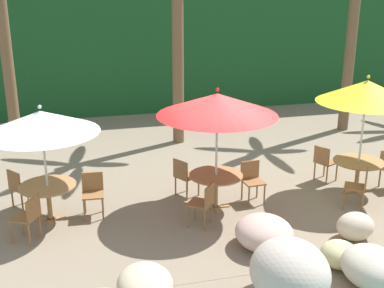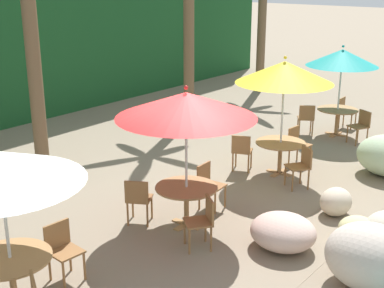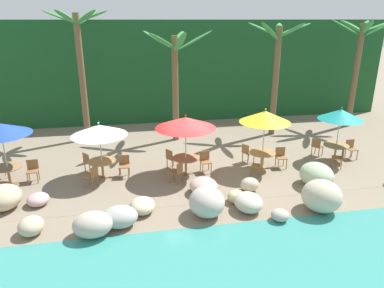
{
  "view_description": "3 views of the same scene",
  "coord_description": "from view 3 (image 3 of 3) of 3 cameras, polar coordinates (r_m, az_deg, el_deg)",
  "views": [
    {
      "loc": [
        -3.07,
        -9.03,
        4.5
      ],
      "look_at": [
        -0.7,
        0.27,
        1.31
      ],
      "focal_mm": 46.18,
      "sensor_mm": 36.0,
      "label": 1
    },
    {
      "loc": [
        -6.96,
        -5.58,
        4.34
      ],
      "look_at": [
        0.72,
        0.59,
        1.13
      ],
      "focal_mm": 49.92,
      "sensor_mm": 36.0,
      "label": 2
    },
    {
      "loc": [
        -2.47,
        -13.15,
        6.03
      ],
      "look_at": [
        0.08,
        0.53,
        1.08
      ],
      "focal_mm": 32.98,
      "sensor_mm": 36.0,
      "label": 3
    }
  ],
  "objects": [
    {
      "name": "foliage_backdrop",
      "position": [
        22.49,
        -4.26,
        11.77
      ],
      "size": [
        28.0,
        2.4,
        6.0
      ],
      "color": "#194C23",
      "rests_on": "ground"
    },
    {
      "name": "terrace_deck",
      "position": [
        14.67,
        0.06,
        -4.68
      ],
      "size": [
        18.0,
        5.2,
        0.01
      ],
      "color": "gray",
      "rests_on": "ground"
    },
    {
      "name": "chair_white_seaward",
      "position": [
        14.47,
        -10.92,
        -3.22
      ],
      "size": [
        0.45,
        0.46,
        0.87
      ],
      "color": "olive",
      "rests_on": "ground"
    },
    {
      "name": "chair_teal_inland",
      "position": [
        17.25,
        19.53,
        -0.26
      ],
      "size": [
        0.59,
        0.59,
        0.87
      ],
      "color": "olive",
      "rests_on": "ground"
    },
    {
      "name": "chair_yellow_left",
      "position": [
        14.39,
        10.8,
        -3.34
      ],
      "size": [
        0.59,
        0.59,
        0.87
      ],
      "color": "olive",
      "rests_on": "ground"
    },
    {
      "name": "chair_blue_seaward",
      "position": [
        15.1,
        -24.36,
        -3.71
      ],
      "size": [
        0.45,
        0.46,
        0.87
      ],
      "color": "olive",
      "rests_on": "ground"
    },
    {
      "name": "umbrella_white",
      "position": [
        13.98,
        -14.81,
        2.19
      ],
      "size": [
        2.16,
        2.16,
        2.33
      ],
      "color": "silver",
      "rests_on": "ground"
    },
    {
      "name": "palm_tree_third",
      "position": [
        19.3,
        13.58,
        12.69
      ],
      "size": [
        3.15,
        3.26,
        5.94
      ],
      "color": "brown",
      "rests_on": "ground"
    },
    {
      "name": "chair_white_left",
      "position": [
        13.79,
        -15.82,
        -4.81
      ],
      "size": [
        0.58,
        0.57,
        0.87
      ],
      "color": "olive",
      "rests_on": "ground"
    },
    {
      "name": "dining_table_blue",
      "position": [
        15.16,
        -27.62,
        -3.72
      ],
      "size": [
        1.1,
        1.1,
        0.74
      ],
      "color": "#A37547",
      "rests_on": "ground"
    },
    {
      "name": "chair_white_inland",
      "position": [
        15.12,
        -16.38,
        -2.68
      ],
      "size": [
        0.59,
        0.59,
        0.87
      ],
      "color": "olive",
      "rests_on": "ground"
    },
    {
      "name": "chair_red_left",
      "position": [
        13.62,
        -2.38,
        -4.35
      ],
      "size": [
        0.6,
        0.59,
        0.87
      ],
      "color": "olive",
      "rests_on": "ground"
    },
    {
      "name": "dining_table_red",
      "position": [
        14.3,
        -1.01,
        -2.69
      ],
      "size": [
        1.1,
        1.1,
        0.74
      ],
      "color": "#A37547",
      "rests_on": "ground"
    },
    {
      "name": "chair_red_seaward",
      "position": [
        14.63,
        2.15,
        -2.6
      ],
      "size": [
        0.45,
        0.46,
        0.87
      ],
      "color": "olive",
      "rests_on": "ground"
    },
    {
      "name": "chair_yellow_seaward",
      "position": [
        15.54,
        14.16,
        -1.85
      ],
      "size": [
        0.45,
        0.45,
        0.87
      ],
      "color": "olive",
      "rests_on": "ground"
    },
    {
      "name": "ground_plane",
      "position": [
        14.68,
        0.06,
        -4.69
      ],
      "size": [
        120.0,
        120.0,
        0.0
      ],
      "primitive_type": "plane",
      "color": "gray"
    },
    {
      "name": "chair_teal_left",
      "position": [
        16.23,
        22.77,
        -1.91
      ],
      "size": [
        0.57,
        0.57,
        0.87
      ],
      "color": "olive",
      "rests_on": "ground"
    },
    {
      "name": "palm_tree_fourth",
      "position": [
        22.41,
        25.35,
        13.09
      ],
      "size": [
        3.5,
        3.45,
        6.06
      ],
      "color": "brown",
      "rests_on": "ground"
    },
    {
      "name": "dining_table_yellow",
      "position": [
        15.14,
        11.31,
        -1.78
      ],
      "size": [
        1.1,
        1.1,
        0.74
      ],
      "color": "#A37547",
      "rests_on": "ground"
    },
    {
      "name": "rock_seawall",
      "position": [
        11.97,
        2.58,
        -8.54
      ],
      "size": [
        15.28,
        3.38,
        1.07
      ],
      "color": "#BCAF9D",
      "rests_on": "ground"
    },
    {
      "name": "chair_yellow_inland",
      "position": [
        15.69,
        8.88,
        -1.27
      ],
      "size": [
        0.56,
        0.55,
        0.87
      ],
      "color": "olive",
      "rests_on": "ground"
    },
    {
      "name": "chair_red_inland",
      "position": [
        14.9,
        -3.38,
        -2.2
      ],
      "size": [
        0.58,
        0.58,
        0.87
      ],
      "color": "olive",
      "rests_on": "ground"
    },
    {
      "name": "umbrella_yellow",
      "position": [
        14.63,
        11.74,
        4.35
      ],
      "size": [
        2.09,
        2.09,
        2.64
      ],
      "color": "silver",
      "rests_on": "ground"
    },
    {
      "name": "dining_table_teal",
      "position": [
        16.98,
        22.26,
        -0.55
      ],
      "size": [
        1.1,
        1.1,
        0.74
      ],
      "color": "#A37547",
      "rests_on": "ground"
    },
    {
      "name": "palm_tree_nearest",
      "position": [
        18.65,
        -17.65,
        13.38
      ],
      "size": [
        3.12,
        2.77,
        6.49
      ],
      "color": "brown",
      "rests_on": "ground"
    },
    {
      "name": "umbrella_red",
      "position": [
        13.77,
        -1.05,
        3.46
      ],
      "size": [
        2.4,
        2.4,
        2.54
      ],
      "color": "silver",
      "rests_on": "ground"
    },
    {
      "name": "chair_teal_seaward",
      "position": [
        17.58,
        24.31,
        -0.53
      ],
      "size": [
        0.44,
        0.45,
        0.87
      ],
      "color": "olive",
      "rests_on": "ground"
    },
    {
      "name": "dining_table_white",
      "position": [
        14.44,
        -14.33,
        -3.1
      ],
      "size": [
        1.1,
        1.1,
        0.74
      ],
      "color": "#A37547",
      "rests_on": "ground"
    },
    {
      "name": "palm_tree_second",
      "position": [
        17.88,
        -2.76,
        12.08
      ],
      "size": [
        3.44,
        3.74,
        5.55
      ],
      "color": "brown",
      "rests_on": "ground"
    },
    {
      "name": "umbrella_blue",
      "position": [
        14.66,
        -28.61,
        2.14
      ],
      "size": [
        2.17,
        2.17,
        2.57
      ],
      "color": "silver",
      "rests_on": "ground"
    },
    {
      "name": "umbrella_teal",
      "position": [
        16.55,
        22.93,
        4.41
      ],
      "size": [
        1.91,
        1.91,
        2.48
      ],
      "color": "silver",
      "rests_on": "ground"
    }
  ]
}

